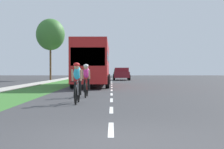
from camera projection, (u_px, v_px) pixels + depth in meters
ground_plane at (111, 87)px, 25.90m from camera, size 120.00×120.00×0.00m
grass_verge at (48, 87)px, 25.89m from camera, size 2.97×70.00×0.01m
sidewalk_concrete at (20, 87)px, 25.88m from camera, size 1.45×70.00×0.10m
lane_markings_center at (111, 84)px, 29.90m from camera, size 0.12×54.30×0.01m
cyclist_lead at (76, 83)px, 12.71m from camera, size 0.42×1.72×1.58m
cyclist_trailing at (86, 80)px, 15.84m from camera, size 0.42×1.72×1.58m
bus_red at (92, 62)px, 27.13m from camera, size 2.78×11.60×3.48m
pickup_maroon at (121, 74)px, 43.65m from camera, size 2.22×5.10×1.64m
suv_silver at (102, 73)px, 53.01m from camera, size 2.15×4.70×1.79m
sedan_dark_green at (117, 73)px, 63.22m from camera, size 1.98×4.30×1.52m
street_tree_far at (50, 35)px, 42.14m from camera, size 3.67×3.67×7.91m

